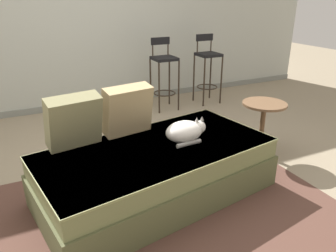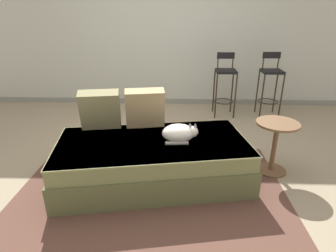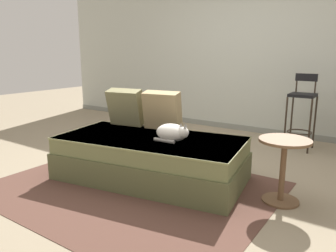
# 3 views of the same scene
# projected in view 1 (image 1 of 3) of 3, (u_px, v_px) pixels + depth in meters

# --- Properties ---
(ground_plane) EXTENTS (16.00, 16.00, 0.00)m
(ground_plane) POSITION_uv_depth(u_px,v_px,m) (140.00, 173.00, 3.12)
(ground_plane) COLOR gray
(ground_plane) RESTS_ON ground
(wall_back_panel) EXTENTS (8.00, 0.10, 2.60)m
(wall_back_panel) POSITION_uv_depth(u_px,v_px,m) (78.00, 16.00, 4.51)
(wall_back_panel) COLOR #B7BCB2
(wall_back_panel) RESTS_ON ground
(wall_baseboard_trim) EXTENTS (8.00, 0.02, 0.09)m
(wall_baseboard_trim) POSITION_uv_depth(u_px,v_px,m) (87.00, 103.00, 4.94)
(wall_baseboard_trim) COLOR gray
(wall_baseboard_trim) RESTS_ON ground
(area_rug) EXTENTS (2.60, 2.05, 0.01)m
(area_rug) POSITION_uv_depth(u_px,v_px,m) (173.00, 214.00, 2.54)
(area_rug) COLOR brown
(area_rug) RESTS_ON ground
(couch) EXTENTS (2.03, 1.25, 0.45)m
(couch) POSITION_uv_depth(u_px,v_px,m) (157.00, 171.00, 2.70)
(couch) COLOR brown
(couch) RESTS_ON ground
(throw_pillow_corner) EXTENTS (0.45, 0.31, 0.44)m
(throw_pillow_corner) POSITION_uv_depth(u_px,v_px,m) (74.00, 121.00, 2.54)
(throw_pillow_corner) COLOR #847F56
(throw_pillow_corner) RESTS_ON couch
(throw_pillow_middle) EXTENTS (0.44, 0.28, 0.43)m
(throw_pillow_middle) POSITION_uv_depth(u_px,v_px,m) (127.00, 110.00, 2.80)
(throw_pillow_middle) COLOR tan
(throw_pillow_middle) RESTS_ON couch
(cat) EXTENTS (0.36, 0.26, 0.20)m
(cat) POSITION_uv_depth(u_px,v_px,m) (186.00, 131.00, 2.70)
(cat) COLOR white
(cat) RESTS_ON couch
(bar_stool_near_window) EXTENTS (0.33, 0.33, 1.02)m
(bar_stool_near_window) POSITION_uv_depth(u_px,v_px,m) (164.00, 69.00, 4.66)
(bar_stool_near_window) COLOR #2D2319
(bar_stool_near_window) RESTS_ON ground
(bar_stool_by_doorway) EXTENTS (0.33, 0.33, 1.03)m
(bar_stool_by_doorway) POSITION_uv_depth(u_px,v_px,m) (207.00, 65.00, 4.95)
(bar_stool_by_doorway) COLOR #2D2319
(bar_stool_by_doorway) RESTS_ON ground
(side_table) EXTENTS (0.44, 0.44, 0.57)m
(side_table) POSITION_uv_depth(u_px,v_px,m) (263.00, 121.00, 3.34)
(side_table) COLOR brown
(side_table) RESTS_ON ground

